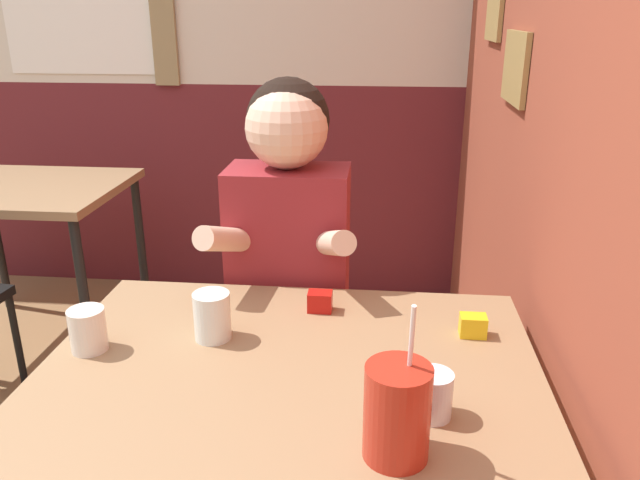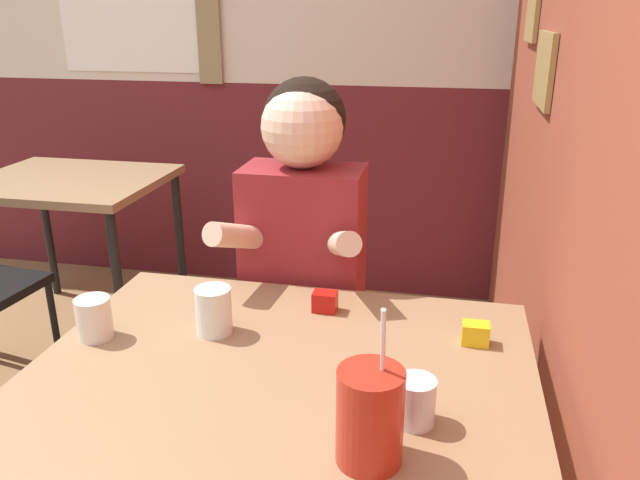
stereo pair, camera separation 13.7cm
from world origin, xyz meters
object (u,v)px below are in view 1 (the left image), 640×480
person_seated (289,282)px  cocktail_pitcher (397,412)px  background_table (25,204)px  main_table (289,397)px

person_seated → cocktail_pitcher: person_seated is taller
background_table → cocktail_pitcher: (1.57, -1.58, 0.17)m
background_table → person_seated: person_seated is taller
main_table → person_seated: person_seated is taller
person_seated → cocktail_pitcher: bearing=-69.4°
person_seated → cocktail_pitcher: size_ratio=4.46×
main_table → cocktail_pitcher: size_ratio=3.67×
main_table → person_seated: size_ratio=0.82×
main_table → background_table: size_ratio=1.28×
background_table → person_seated: (1.27, -0.79, 0.04)m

